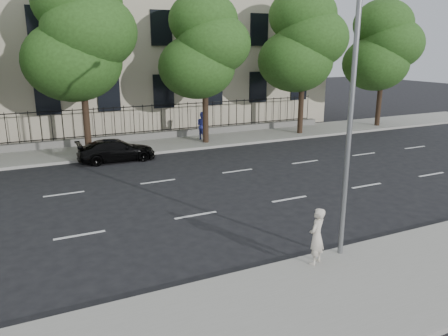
# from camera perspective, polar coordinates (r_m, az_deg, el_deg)

# --- Properties ---
(ground) EXTENTS (120.00, 120.00, 0.00)m
(ground) POSITION_cam_1_polar(r_m,az_deg,el_deg) (13.65, 0.27, -9.69)
(ground) COLOR black
(ground) RESTS_ON ground
(near_sidewalk) EXTENTS (60.00, 4.00, 0.15)m
(near_sidewalk) POSITION_cam_1_polar(r_m,az_deg,el_deg) (10.61, 10.20, -17.51)
(near_sidewalk) COLOR gray
(near_sidewalk) RESTS_ON ground
(far_sidewalk) EXTENTS (60.00, 4.00, 0.15)m
(far_sidewalk) POSITION_cam_1_polar(r_m,az_deg,el_deg) (26.31, -13.15, 2.50)
(far_sidewalk) COLOR gray
(far_sidewalk) RESTS_ON ground
(lane_markings) EXTENTS (49.60, 4.62, 0.01)m
(lane_markings) POSITION_cam_1_polar(r_m,az_deg,el_deg) (17.73, -6.45, -3.71)
(lane_markings) COLOR silver
(lane_markings) RESTS_ON ground
(masonry_building) EXTENTS (34.60, 12.11, 18.50)m
(masonry_building) POSITION_cam_1_polar(r_m,az_deg,el_deg) (34.63, -17.62, 20.14)
(masonry_building) COLOR #BAAF94
(masonry_building) RESTS_ON ground
(iron_fence) EXTENTS (30.00, 0.50, 2.20)m
(iron_fence) POSITION_cam_1_polar(r_m,az_deg,el_deg) (27.83, -14.00, 4.35)
(iron_fence) COLOR slate
(iron_fence) RESTS_ON far_sidewalk
(street_light) EXTENTS (0.25, 3.32, 8.05)m
(street_light) POSITION_cam_1_polar(r_m,az_deg,el_deg) (12.24, 14.91, 11.90)
(street_light) COLOR slate
(street_light) RESTS_ON near_sidewalk
(tree_c) EXTENTS (5.89, 5.50, 9.80)m
(tree_c) POSITION_cam_1_polar(r_m,az_deg,el_deg) (24.72, -18.35, 16.15)
(tree_c) COLOR #382619
(tree_c) RESTS_ON far_sidewalk
(tree_d) EXTENTS (5.34, 4.94, 8.84)m
(tree_d) POSITION_cam_1_polar(r_m,az_deg,el_deg) (26.60, -2.60, 15.55)
(tree_d) COLOR #382619
(tree_d) RESTS_ON far_sidewalk
(tree_e) EXTENTS (5.71, 5.31, 9.46)m
(tree_e) POSITION_cam_1_polar(r_m,az_deg,el_deg) (30.04, 10.28, 16.00)
(tree_e) COLOR #382619
(tree_e) RESTS_ON far_sidewalk
(tree_f) EXTENTS (5.52, 5.12, 9.01)m
(tree_f) POSITION_cam_1_polar(r_m,az_deg,el_deg) (34.58, 20.05, 14.72)
(tree_f) COLOR #382619
(tree_f) RESTS_ON far_sidewalk
(black_sedan) EXTENTS (4.05, 1.71, 1.17)m
(black_sedan) POSITION_cam_1_polar(r_m,az_deg,el_deg) (23.65, -13.88, 2.27)
(black_sedan) COLOR black
(black_sedan) RESTS_ON ground
(woman_near) EXTENTS (0.69, 0.61, 1.58)m
(woman_near) POSITION_cam_1_polar(r_m,az_deg,el_deg) (12.04, 12.02, -8.71)
(woman_near) COLOR beige
(woman_near) RESTS_ON near_sidewalk
(pedestrian_far) EXTENTS (0.91, 1.03, 1.76)m
(pedestrian_far) POSITION_cam_1_polar(r_m,az_deg,el_deg) (27.70, -2.79, 5.55)
(pedestrian_far) COLOR #2F3695
(pedestrian_far) RESTS_ON far_sidewalk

